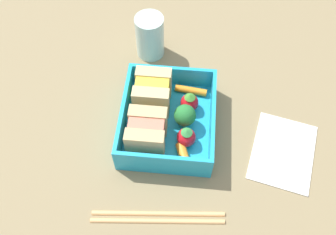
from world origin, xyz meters
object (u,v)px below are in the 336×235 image
object	(u,v)px
carrot_stick_far_left	(183,155)
strawberry_left	(186,137)
sandwich_left	(147,133)
chopstick_pair	(157,217)
carrot_stick_left	(191,90)
folded_napkin	(283,152)
sandwich_center_left	(153,92)
drinking_glass	(150,36)
broccoli_floret	(185,117)
strawberry_far_left	(189,102)

from	to	relation	value
carrot_stick_far_left	strawberry_left	world-z (taller)	strawberry_left
sandwich_left	chopstick_pair	bearing A→B (deg)	-166.69
carrot_stick_left	folded_napkin	bearing A→B (deg)	-121.71
sandwich_left	folded_napkin	xyz separation A→B (cm)	(0.76, -21.06, -3.76)
carrot_stick_far_left	strawberry_left	xyz separation A→B (cm)	(2.66, -0.22, 0.84)
carrot_stick_far_left	folded_napkin	xyz separation A→B (cm)	(2.96, -15.37, -1.74)
sandwich_center_left	drinking_glass	size ratio (longest dim) A/B	0.75
broccoli_floret	sandwich_left	bearing A→B (deg)	122.32
carrot_stick_far_left	broccoli_floret	xyz separation A→B (cm)	(5.64, 0.25, 1.70)
chopstick_pair	folded_napkin	world-z (taller)	chopstick_pair
folded_napkin	chopstick_pair	bearing A→B (deg)	123.31
sandwich_center_left	chopstick_pair	distance (cm)	19.30
sandwich_center_left	broccoli_floret	bearing A→B (deg)	-126.46
sandwich_center_left	carrot_stick_left	distance (cm)	6.95
sandwich_left	strawberry_far_left	world-z (taller)	sandwich_left
chopstick_pair	strawberry_left	bearing A→B (deg)	-15.36
carrot_stick_far_left	drinking_glass	xyz separation A→B (cm)	(21.71, 7.56, 2.10)
strawberry_left	carrot_stick_left	xyz separation A→B (cm)	(9.56, -0.17, -0.99)
broccoli_floret	strawberry_far_left	xyz separation A→B (cm)	(3.43, -0.55, -0.85)
carrot_stick_left	sandwich_left	bearing A→B (deg)	148.71
sandwich_left	chopstick_pair	xyz separation A→B (cm)	(-11.32, -2.68, -3.61)
strawberry_left	drinking_glass	bearing A→B (deg)	22.23
carrot_stick_left	chopstick_pair	distance (cm)	21.65
strawberry_far_left	drinking_glass	size ratio (longest dim) A/B	0.44
carrot_stick_left	folded_napkin	world-z (taller)	carrot_stick_left
sandwich_center_left	broccoli_floret	xyz separation A→B (cm)	(-4.01, -5.43, -0.33)
carrot_stick_far_left	strawberry_far_left	size ratio (longest dim) A/B	1.10
carrot_stick_far_left	drinking_glass	distance (cm)	23.08
broccoli_floret	strawberry_far_left	size ratio (longest dim) A/B	1.20
strawberry_far_left	chopstick_pair	world-z (taller)	strawberry_far_left
carrot_stick_far_left	chopstick_pair	xyz separation A→B (cm)	(-9.12, 3.01, -1.59)
drinking_glass	strawberry_left	bearing A→B (deg)	-157.77
folded_napkin	sandwich_center_left	bearing A→B (deg)	72.37
broccoli_floret	chopstick_pair	distance (cm)	15.37
strawberry_far_left	strawberry_left	bearing A→B (deg)	179.37
sandwich_center_left	broccoli_floret	distance (cm)	6.76
broccoli_floret	drinking_glass	world-z (taller)	drinking_glass
broccoli_floret	strawberry_far_left	world-z (taller)	broccoli_floret
sandwich_center_left	carrot_stick_far_left	distance (cm)	11.39
carrot_stick_left	carrot_stick_far_left	bearing A→B (deg)	178.14
sandwich_center_left	chopstick_pair	xyz separation A→B (cm)	(-18.77, -2.68, -3.61)
folded_napkin	broccoli_floret	bearing A→B (deg)	80.28
folded_napkin	sandwich_left	bearing A→B (deg)	92.07
sandwich_left	broccoli_floret	xyz separation A→B (cm)	(3.44, -5.43, -0.33)
sandwich_center_left	carrot_stick_far_left	xyz separation A→B (cm)	(-9.65, -5.69, -2.02)
broccoli_floret	sandwich_center_left	bearing A→B (deg)	53.54
carrot_stick_far_left	broccoli_floret	size ratio (longest dim) A/B	0.92
sandwich_left	broccoli_floret	world-z (taller)	sandwich_left
sandwich_center_left	folded_napkin	distance (cm)	22.42
broccoli_floret	carrot_stick_left	distance (cm)	6.86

